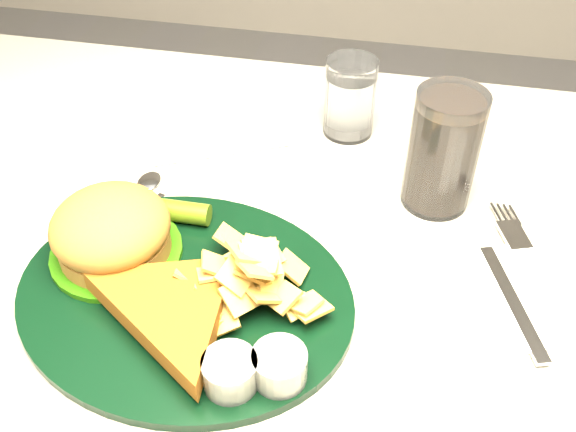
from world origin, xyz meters
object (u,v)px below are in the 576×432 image
(water_glass, at_px, (350,98))
(fork_napkin, at_px, (512,293))
(cola_glass, at_px, (443,151))
(dinner_plate, at_px, (181,272))
(table, at_px, (284,430))

(water_glass, bearing_deg, fork_napkin, -52.28)
(fork_napkin, bearing_deg, cola_glass, 101.63)
(dinner_plate, bearing_deg, fork_napkin, 21.38)
(table, distance_m, fork_napkin, 0.45)
(dinner_plate, distance_m, water_glass, 0.34)
(water_glass, bearing_deg, cola_glass, -45.66)
(table, bearing_deg, dinner_plate, -132.44)
(table, xyz_separation_m, cola_glass, (0.16, 0.11, 0.45))
(water_glass, bearing_deg, table, -99.25)
(dinner_plate, bearing_deg, cola_glass, 50.04)
(table, bearing_deg, fork_napkin, -5.02)
(dinner_plate, xyz_separation_m, water_glass, (0.12, 0.32, 0.01))
(water_glass, xyz_separation_m, fork_napkin, (0.20, -0.26, -0.04))
(water_glass, xyz_separation_m, cola_glass, (0.12, -0.12, 0.02))
(fork_napkin, bearing_deg, dinner_plate, 172.96)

